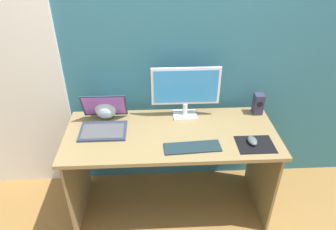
% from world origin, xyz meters
% --- Properties ---
extents(ground_plane, '(8.00, 8.00, 0.00)m').
position_xyz_m(ground_plane, '(0.00, 0.00, 0.00)').
color(ground_plane, olive).
extents(wall_back, '(6.00, 0.04, 2.50)m').
position_xyz_m(wall_back, '(0.00, 0.40, 1.25)').
color(wall_back, '#306B81').
rests_on(wall_back, ground_plane).
extents(door_left, '(0.82, 0.02, 2.02)m').
position_xyz_m(door_left, '(-1.20, 0.37, 1.01)').
color(door_left, white).
rests_on(door_left, ground_plane).
extents(desk, '(1.51, 0.64, 0.74)m').
position_xyz_m(desk, '(0.00, 0.00, 0.59)').
color(desk, olive).
rests_on(desk, ground_plane).
extents(monitor, '(0.51, 0.14, 0.40)m').
position_xyz_m(monitor, '(0.12, 0.22, 0.97)').
color(monitor, white).
rests_on(monitor, desk).
extents(speaker_right, '(0.07, 0.08, 0.17)m').
position_xyz_m(speaker_right, '(0.69, 0.23, 0.82)').
color(speaker_right, '#2E2B49').
rests_on(speaker_right, desk).
extents(laptop, '(0.33, 0.33, 0.23)m').
position_xyz_m(laptop, '(-0.48, 0.09, 0.79)').
color(laptop, '#273349').
rests_on(laptop, desk).
extents(fishbowl, '(0.17, 0.17, 0.17)m').
position_xyz_m(fishbowl, '(-0.48, 0.24, 0.82)').
color(fishbowl, silver).
rests_on(fishbowl, desk).
extents(keyboard_external, '(0.38, 0.14, 0.01)m').
position_xyz_m(keyboard_external, '(0.13, -0.18, 0.75)').
color(keyboard_external, '#192A30').
rests_on(keyboard_external, desk).
extents(mousepad, '(0.25, 0.20, 0.00)m').
position_xyz_m(mousepad, '(0.56, -0.17, 0.74)').
color(mousepad, black).
rests_on(mousepad, desk).
extents(mouse, '(0.07, 0.10, 0.04)m').
position_xyz_m(mouse, '(0.54, -0.15, 0.76)').
color(mouse, '#4A5454').
rests_on(mouse, mousepad).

